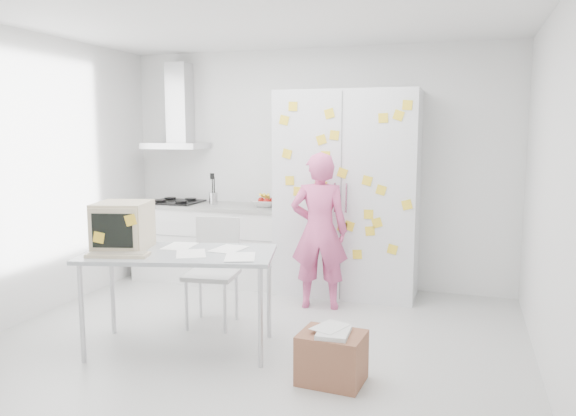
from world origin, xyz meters
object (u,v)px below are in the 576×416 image
(person, at_px, (319,231))
(cardboard_box, at_px, (332,357))
(desk, at_px, (143,238))
(chair, at_px, (214,264))

(person, height_order, cardboard_box, person)
(person, distance_m, desk, 1.82)
(desk, bearing_deg, chair, 53.72)
(chair, height_order, cardboard_box, chair)
(person, xyz_separation_m, desk, (-1.11, -1.44, 0.13))
(person, relative_size, chair, 1.60)
(person, bearing_deg, cardboard_box, 97.35)
(person, distance_m, chair, 1.12)
(person, relative_size, desk, 0.95)
(chair, bearing_deg, person, 35.62)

